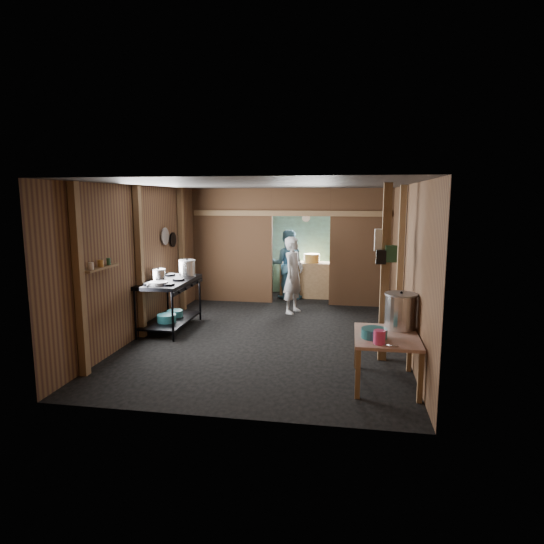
% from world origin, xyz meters
% --- Properties ---
extents(floor, '(4.50, 7.00, 0.00)m').
position_xyz_m(floor, '(0.00, 0.00, 0.00)').
color(floor, black).
rests_on(floor, ground).
extents(ceiling, '(4.50, 7.00, 0.00)m').
position_xyz_m(ceiling, '(0.00, 0.00, 2.60)').
color(ceiling, '#393939').
rests_on(ceiling, ground).
extents(wall_back, '(4.50, 0.00, 2.60)m').
position_xyz_m(wall_back, '(0.00, 3.50, 1.30)').
color(wall_back, brown).
rests_on(wall_back, ground).
extents(wall_front, '(4.50, 0.00, 2.60)m').
position_xyz_m(wall_front, '(0.00, -3.50, 1.30)').
color(wall_front, brown).
rests_on(wall_front, ground).
extents(wall_left, '(0.00, 7.00, 2.60)m').
position_xyz_m(wall_left, '(-2.25, 0.00, 1.30)').
color(wall_left, brown).
rests_on(wall_left, ground).
extents(wall_right, '(0.00, 7.00, 2.60)m').
position_xyz_m(wall_right, '(2.25, 0.00, 1.30)').
color(wall_right, brown).
rests_on(wall_right, ground).
extents(partition_left, '(1.85, 0.10, 2.60)m').
position_xyz_m(partition_left, '(-1.32, 2.20, 1.30)').
color(partition_left, '#4E331D').
rests_on(partition_left, floor).
extents(partition_right, '(1.35, 0.10, 2.60)m').
position_xyz_m(partition_right, '(1.57, 2.20, 1.30)').
color(partition_right, '#4E331D').
rests_on(partition_right, floor).
extents(partition_header, '(1.30, 0.10, 0.60)m').
position_xyz_m(partition_header, '(0.25, 2.20, 2.30)').
color(partition_header, '#4E331D').
rests_on(partition_header, wall_back).
extents(turquoise_panel, '(4.40, 0.06, 2.50)m').
position_xyz_m(turquoise_panel, '(0.00, 3.44, 1.25)').
color(turquoise_panel, '#73BEAF').
rests_on(turquoise_panel, wall_back).
extents(back_counter, '(1.20, 0.50, 0.85)m').
position_xyz_m(back_counter, '(0.30, 2.95, 0.42)').
color(back_counter, olive).
rests_on(back_counter, floor).
extents(wall_clock, '(0.20, 0.03, 0.20)m').
position_xyz_m(wall_clock, '(0.25, 3.40, 1.90)').
color(wall_clock, white).
rests_on(wall_clock, wall_back).
extents(post_left_a, '(0.10, 0.12, 2.60)m').
position_xyz_m(post_left_a, '(-2.18, -2.60, 1.30)').
color(post_left_a, olive).
rests_on(post_left_a, floor).
extents(post_left_b, '(0.10, 0.12, 2.60)m').
position_xyz_m(post_left_b, '(-2.18, -0.80, 1.30)').
color(post_left_b, olive).
rests_on(post_left_b, floor).
extents(post_left_c, '(0.10, 0.12, 2.60)m').
position_xyz_m(post_left_c, '(-2.18, 1.20, 1.30)').
color(post_left_c, olive).
rests_on(post_left_c, floor).
extents(post_right, '(0.10, 0.12, 2.60)m').
position_xyz_m(post_right, '(2.18, -0.20, 1.30)').
color(post_right, olive).
rests_on(post_right, floor).
extents(post_free, '(0.12, 0.12, 2.60)m').
position_xyz_m(post_free, '(1.85, -1.30, 1.30)').
color(post_free, olive).
rests_on(post_free, floor).
extents(cross_beam, '(4.40, 0.12, 0.12)m').
position_xyz_m(cross_beam, '(0.00, 2.15, 2.05)').
color(cross_beam, olive).
rests_on(cross_beam, wall_left).
extents(pan_lid_big, '(0.03, 0.34, 0.34)m').
position_xyz_m(pan_lid_big, '(-2.21, 0.40, 1.65)').
color(pan_lid_big, gray).
rests_on(pan_lid_big, wall_left).
extents(pan_lid_small, '(0.03, 0.30, 0.30)m').
position_xyz_m(pan_lid_small, '(-2.21, 0.80, 1.55)').
color(pan_lid_small, black).
rests_on(pan_lid_small, wall_left).
extents(wall_shelf, '(0.14, 0.80, 0.03)m').
position_xyz_m(wall_shelf, '(-2.15, -2.10, 1.40)').
color(wall_shelf, olive).
rests_on(wall_shelf, wall_left).
extents(jar_white, '(0.07, 0.07, 0.10)m').
position_xyz_m(jar_white, '(-2.15, -2.35, 1.47)').
color(jar_white, white).
rests_on(jar_white, wall_shelf).
extents(jar_yellow, '(0.08, 0.08, 0.10)m').
position_xyz_m(jar_yellow, '(-2.15, -2.10, 1.47)').
color(jar_yellow, '#B57E33').
rests_on(jar_yellow, wall_shelf).
extents(jar_green, '(0.06, 0.06, 0.10)m').
position_xyz_m(jar_green, '(-2.15, -1.88, 1.47)').
color(jar_green, '#245134').
rests_on(jar_green, wall_shelf).
extents(bag_white, '(0.22, 0.15, 0.32)m').
position_xyz_m(bag_white, '(1.80, -1.22, 1.78)').
color(bag_white, white).
rests_on(bag_white, post_free).
extents(bag_green, '(0.16, 0.12, 0.24)m').
position_xyz_m(bag_green, '(1.92, -1.36, 1.60)').
color(bag_green, '#245134').
rests_on(bag_green, post_free).
extents(bag_black, '(0.14, 0.10, 0.20)m').
position_xyz_m(bag_black, '(1.78, -1.38, 1.55)').
color(bag_black, black).
rests_on(bag_black, post_free).
extents(gas_range, '(0.80, 1.55, 0.92)m').
position_xyz_m(gas_range, '(-1.88, -0.29, 0.46)').
color(gas_range, black).
rests_on(gas_range, floor).
extents(prep_table, '(0.80, 1.10, 0.65)m').
position_xyz_m(prep_table, '(1.83, -2.23, 0.33)').
color(prep_table, tan).
rests_on(prep_table, floor).
extents(stove_pot_large, '(0.39, 0.39, 0.33)m').
position_xyz_m(stove_pot_large, '(-1.71, 0.22, 1.06)').
color(stove_pot_large, silver).
rests_on(stove_pot_large, gas_range).
extents(stove_pot_med, '(0.31, 0.31, 0.23)m').
position_xyz_m(stove_pot_med, '(-2.05, -0.36, 1.01)').
color(stove_pot_med, silver).
rests_on(stove_pot_med, gas_range).
extents(frying_pan, '(0.50, 0.62, 0.07)m').
position_xyz_m(frying_pan, '(-1.88, -0.75, 0.94)').
color(frying_pan, gray).
rests_on(frying_pan, gas_range).
extents(blue_tub_front, '(0.34, 0.34, 0.14)m').
position_xyz_m(blue_tub_front, '(-1.88, -0.46, 0.25)').
color(blue_tub_front, '#24636A').
rests_on(blue_tub_front, gas_range).
extents(blue_tub_back, '(0.30, 0.30, 0.12)m').
position_xyz_m(blue_tub_back, '(-1.88, -0.06, 0.24)').
color(blue_tub_back, '#24636A').
rests_on(blue_tub_back, gas_range).
extents(stock_pot, '(0.55, 0.55, 0.50)m').
position_xyz_m(stock_pot, '(2.03, -1.89, 0.88)').
color(stock_pot, silver).
rests_on(stock_pot, prep_table).
extents(wash_basin, '(0.42, 0.42, 0.12)m').
position_xyz_m(wash_basin, '(1.67, -2.38, 0.71)').
color(wash_basin, '#24636A').
rests_on(wash_basin, prep_table).
extents(pink_bucket, '(0.17, 0.17, 0.17)m').
position_xyz_m(pink_bucket, '(1.71, -2.62, 0.74)').
color(pink_bucket, '#E63E7B').
rests_on(pink_bucket, prep_table).
extents(knife, '(0.30, 0.09, 0.01)m').
position_xyz_m(knife, '(1.79, -2.67, 0.66)').
color(knife, silver).
rests_on(knife, prep_table).
extents(yellow_tub, '(0.38, 0.38, 0.21)m').
position_xyz_m(yellow_tub, '(0.44, 2.95, 0.95)').
color(yellow_tub, '#B57E33').
rests_on(yellow_tub, back_counter).
extents(red_cup, '(0.13, 0.13, 0.15)m').
position_xyz_m(red_cup, '(-0.04, 2.95, 0.93)').
color(red_cup, '#C23849').
rests_on(red_cup, back_counter).
extents(cook, '(0.56, 0.68, 1.60)m').
position_xyz_m(cook, '(0.20, 1.33, 0.80)').
color(cook, silver).
rests_on(cook, floor).
extents(worker_back, '(0.86, 0.71, 1.64)m').
position_xyz_m(worker_back, '(-0.12, 2.73, 0.82)').
color(worker_back, teal).
rests_on(worker_back, floor).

